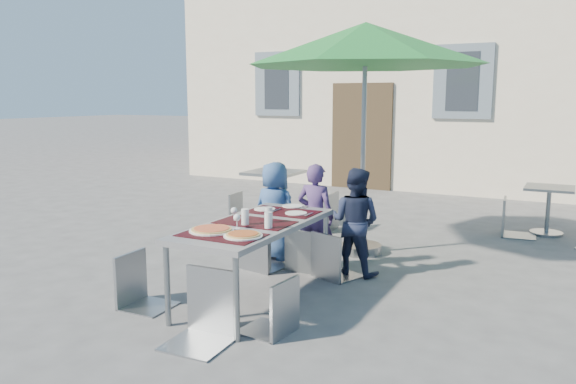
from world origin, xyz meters
The scene contains 21 objects.
ground centered at (0.00, 0.00, 0.00)m, with size 90.00×90.00×0.00m, color #4D4D50.
dining_table centered at (-0.58, 0.72, 0.70)m, with size 0.80×1.85×0.76m.
pizza_near_left centered at (-0.73, 0.24, 0.77)m, with size 0.39×0.39×0.03m.
pizza_near_right centered at (-0.39, 0.20, 0.77)m, with size 0.33×0.33×0.03m.
glassware centered at (-0.52, 0.62, 0.83)m, with size 0.51×0.40×0.15m.
place_settings centered at (-0.61, 1.36, 0.76)m, with size 0.64×0.53×0.01m.
child_0 centered at (-1.09, 2.03, 0.58)m, with size 0.57×0.37×1.16m, color #355691.
child_1 centered at (-0.51, 1.90, 0.59)m, with size 0.43×0.28×1.18m, color #483267.
child_2 centered at (-0.04, 1.91, 0.58)m, with size 0.56×0.33×1.16m, color #1C233E.
chair_0 centered at (-1.04, 1.57, 0.59)m, with size 0.52×0.52×1.01m.
chair_1 centered at (-0.57, 1.76, 0.52)m, with size 0.42×0.42×0.90m.
chair_2 centered at (-0.19, 1.65, 0.55)m, with size 0.54×0.54×0.94m.
chair_3 centered at (-1.45, 0.10, 0.55)m, with size 0.43×0.43×0.93m.
chair_4 centered at (-0.05, 0.13, 0.51)m, with size 0.43×0.43×0.88m.
chair_5 centered at (-0.48, -0.23, 0.63)m, with size 0.49×0.49×1.06m.
patio_umbrella centered at (-0.26, 2.72, 2.49)m, with size 2.80×2.80×2.76m.
cafe_table_0 centered at (-2.00, 3.66, 0.58)m, with size 0.76×0.76×0.81m.
bg_chair_l_0 centered at (-2.43, 3.42, 0.53)m, with size 0.43×0.42×0.90m.
bg_chair_r_0 centered at (-1.15, 3.63, 0.62)m, with size 0.47×0.47×1.05m.
cafe_table_1 centered at (1.73, 4.83, 0.44)m, with size 0.63×0.63×0.68m.
bg_chair_l_1 centered at (1.29, 4.53, 0.58)m, with size 0.48×0.47×0.99m.
Camera 1 is at (2.02, -3.66, 1.89)m, focal length 35.00 mm.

